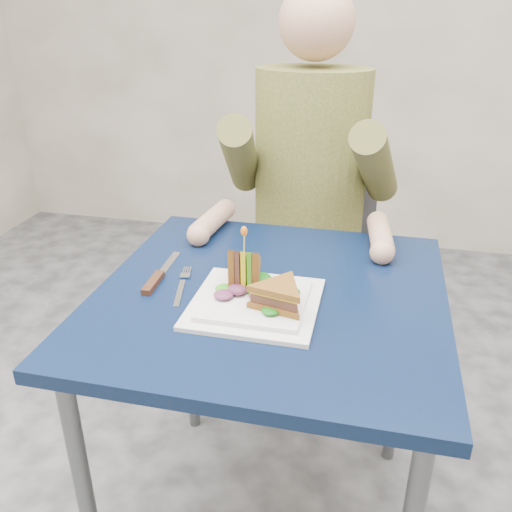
% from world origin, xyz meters
% --- Properties ---
extents(table, '(0.75, 0.75, 0.73)m').
position_xyz_m(table, '(0.00, 0.00, 0.65)').
color(table, black).
rests_on(table, ground).
extents(chair, '(0.42, 0.40, 0.93)m').
position_xyz_m(chair, '(0.00, 0.69, 0.54)').
color(chair, '#47474C').
rests_on(chair, ground).
extents(diner, '(0.54, 0.59, 0.74)m').
position_xyz_m(diner, '(-0.00, 0.58, 0.91)').
color(diner, brown).
rests_on(diner, chair).
extents(plate, '(0.26, 0.26, 0.02)m').
position_xyz_m(plate, '(-0.02, -0.07, 0.74)').
color(plate, white).
rests_on(plate, table).
extents(sandwich_flat, '(0.16, 0.16, 0.05)m').
position_xyz_m(sandwich_flat, '(0.04, -0.09, 0.78)').
color(sandwich_flat, brown).
rests_on(sandwich_flat, plate).
extents(sandwich_upright, '(0.09, 0.15, 0.15)m').
position_xyz_m(sandwich_upright, '(-0.05, -0.02, 0.78)').
color(sandwich_upright, brown).
rests_on(sandwich_upright, plate).
extents(fork, '(0.05, 0.18, 0.01)m').
position_xyz_m(fork, '(-0.19, -0.03, 0.73)').
color(fork, silver).
rests_on(fork, table).
extents(knife, '(0.03, 0.22, 0.02)m').
position_xyz_m(knife, '(-0.26, -0.01, 0.74)').
color(knife, silver).
rests_on(knife, table).
extents(toothpick, '(0.01, 0.01, 0.06)m').
position_xyz_m(toothpick, '(-0.05, -0.02, 0.85)').
color(toothpick, tan).
rests_on(toothpick, sandwich_upright).
extents(toothpick_frill, '(0.01, 0.01, 0.02)m').
position_xyz_m(toothpick_frill, '(-0.05, -0.02, 0.88)').
color(toothpick_frill, orange).
rests_on(toothpick_frill, sandwich_upright).
extents(lettuce_spill, '(0.15, 0.13, 0.02)m').
position_xyz_m(lettuce_spill, '(-0.01, -0.06, 0.76)').
color(lettuce_spill, '#337A14').
rests_on(lettuce_spill, plate).
extents(onion_ring, '(0.04, 0.04, 0.02)m').
position_xyz_m(onion_ring, '(-0.00, -0.06, 0.77)').
color(onion_ring, '#9E4C7A').
rests_on(onion_ring, plate).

